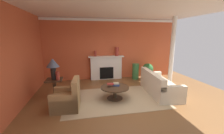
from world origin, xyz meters
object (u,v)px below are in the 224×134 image
object	(u,v)px
fireplace	(106,68)
potted_plant	(148,70)
coffee_table	(115,90)
vase_mantel_right	(117,52)
sofa	(159,86)
armchair_near_window	(67,99)
vase_tall_corner	(135,71)
table_lamp	(53,65)
vase_on_side_table	(58,76)
side_table	(55,87)
vase_mantel_left	(95,54)

from	to	relation	value
fireplace	potted_plant	size ratio (longest dim) A/B	2.16
fireplace	coffee_table	world-z (taller)	fireplace
coffee_table	vase_mantel_right	xyz separation A→B (m)	(0.64, 2.44, 1.10)
sofa	potted_plant	bearing A→B (deg)	78.29
armchair_near_window	vase_tall_corner	bearing A→B (deg)	39.50
coffee_table	table_lamp	distance (m)	2.34
coffee_table	vase_on_side_table	bearing A→B (deg)	168.76
side_table	fireplace	bearing A→B (deg)	42.11
vase_mantel_right	vase_on_side_table	distance (m)	3.36
vase_mantel_right	coffee_table	bearing A→B (deg)	-104.65
side_table	vase_tall_corner	size ratio (longest dim) A/B	0.86
coffee_table	side_table	size ratio (longest dim) A/B	1.43
fireplace	sofa	xyz separation A→B (m)	(1.71, -2.30, -0.28)
vase_tall_corner	potted_plant	size ratio (longest dim) A/B	0.98
vase_tall_corner	potted_plant	bearing A→B (deg)	-14.67
armchair_near_window	coffee_table	bearing A→B (deg)	14.87
side_table	vase_tall_corner	bearing A→B (deg)	24.52
armchair_near_window	vase_mantel_left	distance (m)	3.25
armchair_near_window	side_table	distance (m)	1.07
fireplace	armchair_near_window	world-z (taller)	fireplace
sofa	table_lamp	xyz separation A→B (m)	(-3.90, 0.32, 0.93)
coffee_table	vase_mantel_left	size ratio (longest dim) A/B	3.63
table_lamp	vase_mantel_left	bearing A→B (deg)	49.64
sofa	vase_mantel_right	bearing A→B (deg)	117.26
vase_tall_corner	side_table	bearing A→B (deg)	-155.48
fireplace	vase_tall_corner	bearing A→B (deg)	-11.33
table_lamp	vase_on_side_table	distance (m)	0.41
side_table	vase_mantel_left	distance (m)	2.71
vase_mantel_right	sofa	bearing A→B (deg)	-62.74
table_lamp	vase_on_side_table	bearing A→B (deg)	-38.66
sofa	vase_tall_corner	size ratio (longest dim) A/B	2.67
side_table	potted_plant	size ratio (longest dim) A/B	0.84
side_table	table_lamp	bearing A→B (deg)	90.00
table_lamp	vase_on_side_table	xyz separation A→B (m)	(0.15, -0.12, -0.37)
table_lamp	coffee_table	bearing A→B (deg)	-13.58
table_lamp	potted_plant	size ratio (longest dim) A/B	0.90
vase_on_side_table	potted_plant	distance (m)	4.47
fireplace	coffee_table	size ratio (longest dim) A/B	1.80
armchair_near_window	potted_plant	bearing A→B (deg)	33.08
sofa	armchair_near_window	distance (m)	3.44
sofa	vase_mantel_right	xyz separation A→B (m)	(-1.16, 2.25, 1.14)
vase_mantel_right	potted_plant	distance (m)	1.86
vase_on_side_table	potted_plant	size ratio (longest dim) A/B	0.38
vase_mantel_left	vase_mantel_right	xyz separation A→B (m)	(1.10, 0.00, 0.08)
fireplace	vase_on_side_table	size ratio (longest dim) A/B	5.72
fireplace	armchair_near_window	bearing A→B (deg)	-119.89
armchair_near_window	coffee_table	distance (m)	1.64
potted_plant	vase_on_side_table	bearing A→B (deg)	-158.32
side_table	table_lamp	xyz separation A→B (m)	(0.00, 0.00, 0.82)
coffee_table	vase_mantel_left	bearing A→B (deg)	100.73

